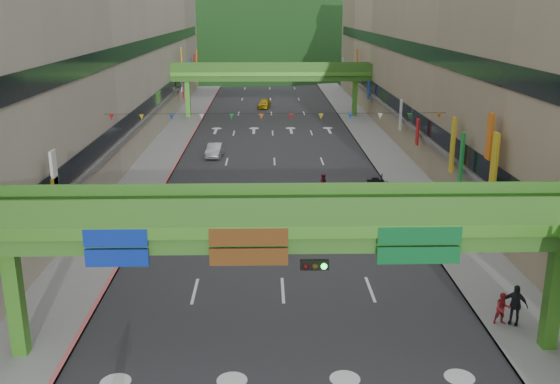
# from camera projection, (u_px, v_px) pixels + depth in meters

# --- Properties ---
(road_slab) EXTENTS (18.00, 140.00, 0.02)m
(road_slab) POSITION_uv_depth(u_px,v_px,m) (273.00, 140.00, 68.34)
(road_slab) COLOR #28282B
(road_slab) RESTS_ON ground
(sidewalk_left) EXTENTS (4.00, 140.00, 0.15)m
(sidewalk_left) POSITION_uv_depth(u_px,v_px,m) (173.00, 140.00, 68.07)
(sidewalk_left) COLOR gray
(sidewalk_left) RESTS_ON ground
(sidewalk_right) EXTENTS (4.00, 140.00, 0.15)m
(sidewalk_right) POSITION_uv_depth(u_px,v_px,m) (373.00, 139.00, 68.57)
(sidewalk_right) COLOR gray
(sidewalk_right) RESTS_ON ground
(curb_left) EXTENTS (0.20, 140.00, 0.18)m
(curb_left) POSITION_uv_depth(u_px,v_px,m) (190.00, 140.00, 68.11)
(curb_left) COLOR #CC5959
(curb_left) RESTS_ON ground
(curb_right) EXTENTS (0.20, 140.00, 0.18)m
(curb_right) POSITION_uv_depth(u_px,v_px,m) (356.00, 139.00, 68.53)
(curb_right) COLOR gray
(curb_right) RESTS_ON ground
(building_row_left) EXTENTS (12.80, 95.00, 19.00)m
(building_row_left) POSITION_uv_depth(u_px,v_px,m) (92.00, 52.00, 65.24)
(building_row_left) COLOR #9E937F
(building_row_left) RESTS_ON ground
(building_row_right) EXTENTS (12.80, 95.00, 19.00)m
(building_row_right) POSITION_uv_depth(u_px,v_px,m) (451.00, 52.00, 66.10)
(building_row_right) COLOR gray
(building_row_right) RESTS_ON ground
(overpass_near) EXTENTS (28.00, 12.27, 7.10)m
(overpass_near) POSITION_uv_depth(u_px,v_px,m) (312.00, 242.00, 24.11)
(overpass_near) COLOR #4C9E2D
(overpass_near) RESTS_ON ground
(overpass_far) EXTENTS (28.00, 2.20, 7.10)m
(overpass_far) POSITION_uv_depth(u_px,v_px,m) (271.00, 76.00, 81.20)
(overpass_far) COLOR #4C9E2D
(overpass_far) RESTS_ON ground
(hill_left) EXTENTS (168.00, 140.00, 112.00)m
(hill_left) POSITION_uv_depth(u_px,v_px,m) (214.00, 60.00, 173.48)
(hill_left) COLOR #1C4419
(hill_left) RESTS_ON ground
(hill_right) EXTENTS (208.00, 176.00, 128.00)m
(hill_right) POSITION_uv_depth(u_px,v_px,m) (348.00, 55.00, 193.57)
(hill_right) COLOR #1C4419
(hill_right) RESTS_ON ground
(bunting_string) EXTENTS (26.00, 0.36, 0.47)m
(bunting_string) POSITION_uv_depth(u_px,v_px,m) (276.00, 117.00, 47.48)
(bunting_string) COLOR black
(bunting_string) RESTS_ON ground
(scooter_rider_near) EXTENTS (0.64, 1.60, 2.04)m
(scooter_rider_near) POSITION_uv_depth(u_px,v_px,m) (283.00, 235.00, 36.97)
(scooter_rider_near) COLOR black
(scooter_rider_near) RESTS_ON ground
(scooter_rider_mid) EXTENTS (0.96, 1.60, 2.17)m
(scooter_rider_mid) POSITION_uv_depth(u_px,v_px,m) (324.00, 187.00, 46.22)
(scooter_rider_mid) COLOR black
(scooter_rider_mid) RESTS_ON ground
(scooter_rider_far) EXTENTS (0.78, 1.60, 1.94)m
(scooter_rider_far) POSITION_uv_depth(u_px,v_px,m) (264.00, 216.00, 40.28)
(scooter_rider_far) COLOR maroon
(scooter_rider_far) RESTS_ON ground
(parked_scooter_row) EXTENTS (1.60, 7.15, 1.08)m
(parked_scooter_row) POSITION_uv_depth(u_px,v_px,m) (382.00, 193.00, 46.86)
(parked_scooter_row) COLOR black
(parked_scooter_row) RESTS_ON ground
(car_silver) EXTENTS (1.68, 4.03, 1.30)m
(car_silver) POSITION_uv_depth(u_px,v_px,m) (215.00, 150.00, 60.54)
(car_silver) COLOR #9E9FA5
(car_silver) RESTS_ON ground
(car_yellow) EXTENTS (2.15, 4.07, 1.32)m
(car_yellow) POSITION_uv_depth(u_px,v_px,m) (264.00, 104.00, 90.15)
(car_yellow) COLOR #BC990E
(car_yellow) RESTS_ON ground
(pedestrian_red) EXTENTS (0.74, 0.58, 1.51)m
(pedestrian_red) POSITION_uv_depth(u_px,v_px,m) (502.00, 312.00, 28.08)
(pedestrian_red) COLOR #B1252A
(pedestrian_red) RESTS_ON ground
(pedestrian_dark) EXTENTS (1.18, 0.99, 1.89)m
(pedestrian_dark) POSITION_uv_depth(u_px,v_px,m) (515.00, 308.00, 28.04)
(pedestrian_dark) COLOR black
(pedestrian_dark) RESTS_ON ground
(pedestrian_blue) EXTENTS (0.92, 0.84, 1.66)m
(pedestrian_blue) POSITION_uv_depth(u_px,v_px,m) (447.00, 224.00, 39.32)
(pedestrian_blue) COLOR #344256
(pedestrian_blue) RESTS_ON ground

